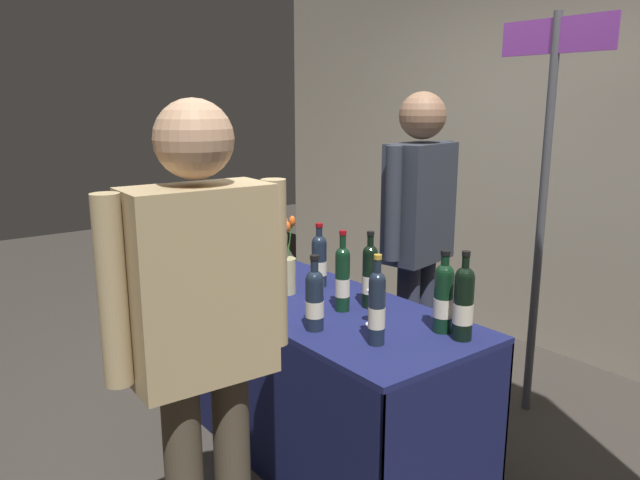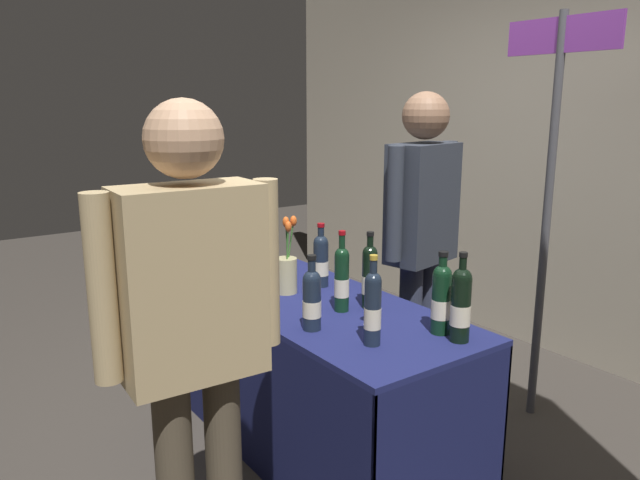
# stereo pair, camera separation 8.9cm
# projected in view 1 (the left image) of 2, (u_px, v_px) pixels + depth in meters

# --- Properties ---
(ground_plane) EXTENTS (12.00, 12.00, 0.00)m
(ground_plane) POSITION_uv_depth(u_px,v_px,m) (320.00, 449.00, 2.99)
(ground_plane) COLOR #38332D
(back_partition) EXTENTS (6.02, 0.12, 2.76)m
(back_partition) POSITION_uv_depth(u_px,v_px,m) (573.00, 148.00, 3.90)
(back_partition) COLOR #B2A893
(back_partition) RESTS_ON ground_plane
(tasting_table) EXTENTS (1.61, 0.71, 0.76)m
(tasting_table) POSITION_uv_depth(u_px,v_px,m) (320.00, 350.00, 2.87)
(tasting_table) COLOR #191E51
(tasting_table) RESTS_ON ground_plane
(featured_wine_bottle) EXTENTS (0.07, 0.07, 0.34)m
(featured_wine_bottle) POSITION_uv_depth(u_px,v_px,m) (265.00, 249.00, 3.24)
(featured_wine_bottle) COLOR #38230F
(featured_wine_bottle) RESTS_ON tasting_table
(display_bottle_0) EXTENTS (0.07, 0.07, 0.37)m
(display_bottle_0) POSITION_uv_depth(u_px,v_px,m) (342.00, 278.00, 2.68)
(display_bottle_0) COLOR black
(display_bottle_0) RESTS_ON tasting_table
(display_bottle_1) EXTENTS (0.08, 0.08, 0.36)m
(display_bottle_1) POSITION_uv_depth(u_px,v_px,m) (464.00, 302.00, 2.36)
(display_bottle_1) COLOR black
(display_bottle_1) RESTS_ON tasting_table
(display_bottle_2) EXTENTS (0.08, 0.08, 0.32)m
(display_bottle_2) POSITION_uv_depth(u_px,v_px,m) (319.00, 260.00, 3.04)
(display_bottle_2) COLOR #192333
(display_bottle_2) RESTS_ON tasting_table
(display_bottle_3) EXTENTS (0.07, 0.07, 0.29)m
(display_bottle_3) POSITION_uv_depth(u_px,v_px,m) (239.00, 249.00, 3.32)
(display_bottle_3) COLOR #192333
(display_bottle_3) RESTS_ON tasting_table
(display_bottle_4) EXTENTS (0.08, 0.08, 0.34)m
(display_bottle_4) POSITION_uv_depth(u_px,v_px,m) (444.00, 297.00, 2.44)
(display_bottle_4) COLOR black
(display_bottle_4) RESTS_ON tasting_table
(display_bottle_5) EXTENTS (0.07, 0.07, 0.35)m
(display_bottle_5) POSITION_uv_depth(u_px,v_px,m) (370.00, 275.00, 2.73)
(display_bottle_5) COLOR black
(display_bottle_5) RESTS_ON tasting_table
(display_bottle_6) EXTENTS (0.07, 0.07, 0.36)m
(display_bottle_6) POSITION_uv_depth(u_px,v_px,m) (377.00, 307.00, 2.31)
(display_bottle_6) COLOR #192333
(display_bottle_6) RESTS_ON tasting_table
(display_bottle_7) EXTENTS (0.08, 0.08, 0.31)m
(display_bottle_7) POSITION_uv_depth(u_px,v_px,m) (315.00, 299.00, 2.46)
(display_bottle_7) COLOR #192333
(display_bottle_7) RESTS_ON tasting_table
(display_bottle_8) EXTENTS (0.08, 0.08, 0.32)m
(display_bottle_8) POSITION_uv_depth(u_px,v_px,m) (262.00, 258.00, 3.07)
(display_bottle_8) COLOR #38230F
(display_bottle_8) RESTS_ON tasting_table
(wine_glass_near_vendor) EXTENTS (0.07, 0.07, 0.15)m
(wine_glass_near_vendor) POSITION_uv_depth(u_px,v_px,m) (374.00, 300.00, 2.52)
(wine_glass_near_vendor) COLOR silver
(wine_glass_near_vendor) RESTS_ON tasting_table
(flower_vase) EXTENTS (0.11, 0.11, 0.38)m
(flower_vase) POSITION_uv_depth(u_px,v_px,m) (285.00, 271.00, 2.94)
(flower_vase) COLOR tan
(flower_vase) RESTS_ON tasting_table
(vendor_presenter) EXTENTS (0.28, 0.55, 1.72)m
(vendor_presenter) POSITION_uv_depth(u_px,v_px,m) (418.00, 227.00, 3.15)
(vendor_presenter) COLOR #2D3347
(vendor_presenter) RESTS_ON ground_plane
(taster_foreground_right) EXTENTS (0.23, 0.60, 1.68)m
(taster_foreground_right) POSITION_uv_depth(u_px,v_px,m) (202.00, 323.00, 1.84)
(taster_foreground_right) COLOR #4C4233
(taster_foreground_right) RESTS_ON ground_plane
(booth_signpost) EXTENTS (0.61, 0.04, 2.10)m
(booth_signpost) POSITION_uv_depth(u_px,v_px,m) (545.00, 172.00, 3.09)
(booth_signpost) COLOR #47474C
(booth_signpost) RESTS_ON ground_plane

